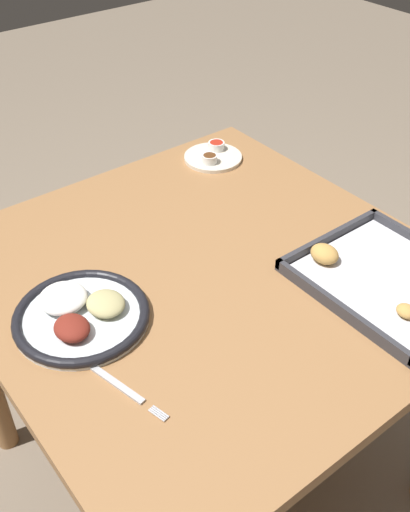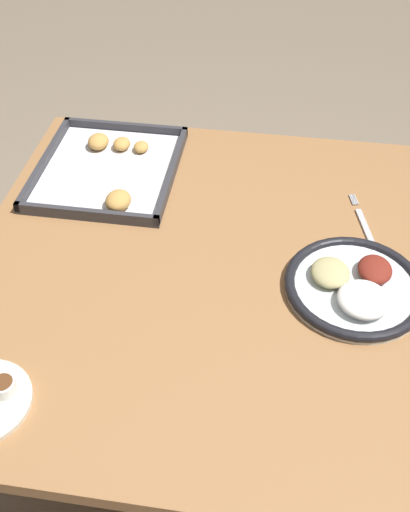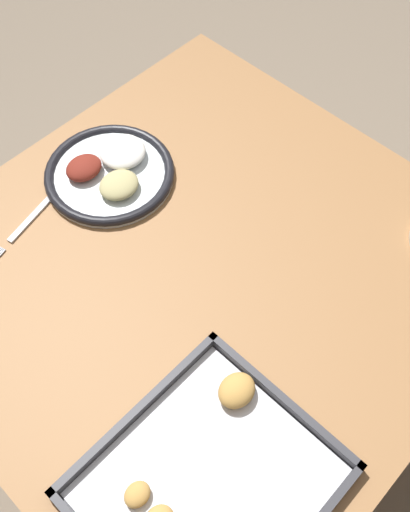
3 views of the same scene
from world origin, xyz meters
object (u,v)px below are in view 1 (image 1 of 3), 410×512
(saucer_plate, at_px, (213,156))
(fork, at_px, (118,385))
(dinner_plate, at_px, (81,314))
(baking_tray, at_px, (388,280))

(saucer_plate, bearing_deg, fork, -50.03)
(dinner_plate, relative_size, saucer_plate, 1.66)
(dinner_plate, bearing_deg, fork, -8.84)
(fork, bearing_deg, dinner_plate, 157.86)
(dinner_plate, relative_size, fork, 1.33)
(saucer_plate, height_order, baking_tray, baking_tray)
(baking_tray, bearing_deg, dinner_plate, -118.20)
(saucer_plate, relative_size, baking_tray, 0.45)
(fork, bearing_deg, baking_tray, 65.82)
(saucer_plate, bearing_deg, dinner_plate, -60.46)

